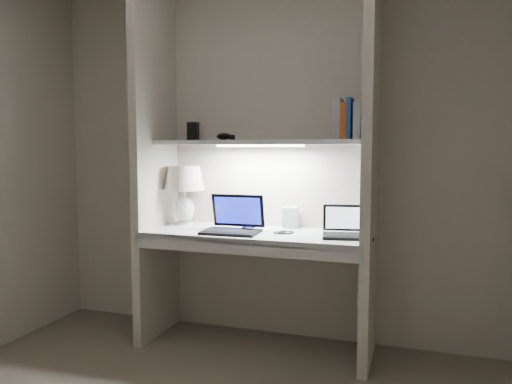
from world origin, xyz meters
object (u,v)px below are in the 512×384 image
at_px(book_row, 353,120).
at_px(table_lamp, 184,185).
at_px(laptop_main, 234,224).
at_px(speaker, 290,217).
at_px(laptop_netbook, 347,229).

bearing_deg(book_row, table_lamp, -179.70).
distance_m(laptop_main, speaker, 0.41).
bearing_deg(laptop_main, speaker, 39.10).
height_order(table_lamp, book_row, book_row).
height_order(speaker, book_row, book_row).
distance_m(table_lamp, book_row, 1.25).
distance_m(table_lamp, speaker, 0.78).
bearing_deg(book_row, laptop_netbook, -94.32).
distance_m(laptop_main, book_row, 1.01).
relative_size(laptop_netbook, speaker, 2.35).
bearing_deg(table_lamp, speaker, 7.04).
height_order(laptop_main, laptop_netbook, laptop_main).
height_order(laptop_main, speaker, laptop_main).
relative_size(laptop_main, speaker, 2.54).
xyz_separation_m(laptop_netbook, book_row, (0.01, 0.12, 0.67)).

